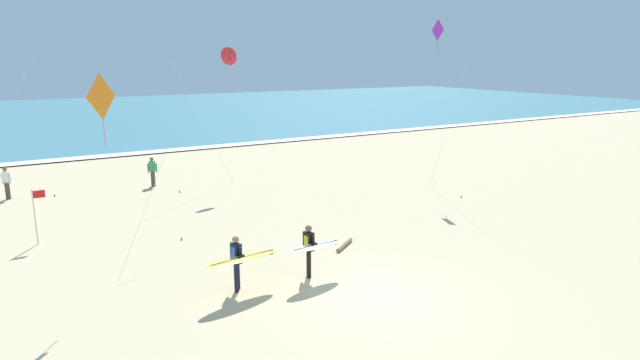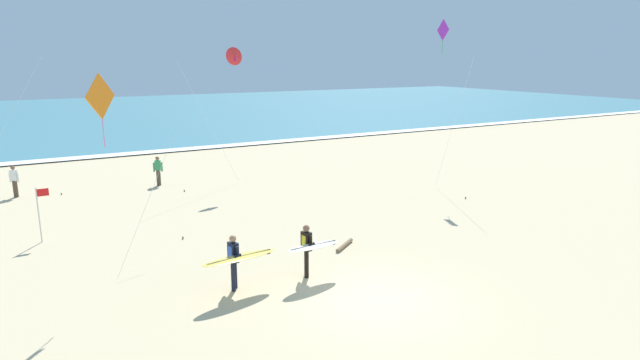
{
  "view_description": "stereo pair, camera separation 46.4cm",
  "coord_description": "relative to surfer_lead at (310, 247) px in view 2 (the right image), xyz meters",
  "views": [
    {
      "loc": [
        -8.71,
        -11.17,
        6.76
      ],
      "look_at": [
        0.74,
        4.77,
        2.48
      ],
      "focal_mm": 29.82,
      "sensor_mm": 36.0,
      "label": 1
    },
    {
      "loc": [
        -8.31,
        -11.4,
        6.76
      ],
      "look_at": [
        0.74,
        4.77,
        2.48
      ],
      "focal_mm": 29.82,
      "sensor_mm": 36.0,
      "label": 2
    }
  ],
  "objects": [
    {
      "name": "ground_plane",
      "position": [
        0.99,
        -2.34,
        -1.04
      ],
      "size": [
        160.0,
        160.0,
        0.0
      ],
      "primitive_type": "plane",
      "color": "#D1BA8E"
    },
    {
      "name": "ocean_water",
      "position": [
        0.99,
        55.14,
        -1.0
      ],
      "size": [
        160.0,
        60.0,
        0.08
      ],
      "primitive_type": "cube",
      "color": "teal",
      "rests_on": "ground"
    },
    {
      "name": "shoreline_foam",
      "position": [
        0.99,
        25.44,
        -0.96
      ],
      "size": [
        160.0,
        1.43,
        0.01
      ],
      "primitive_type": "cube",
      "color": "white",
      "rests_on": "ocean_water"
    },
    {
      "name": "surfer_lead",
      "position": [
        0.0,
        0.0,
        0.0
      ],
      "size": [
        2.0,
        1.05,
        1.71
      ],
      "color": "black",
      "rests_on": "ground"
    },
    {
      "name": "surfer_trailing",
      "position": [
        -2.32,
        0.17,
        0.01
      ],
      "size": [
        2.47,
        1.12,
        1.71
      ],
      "color": "black",
      "rests_on": "ground"
    },
    {
      "name": "kite_diamond_violet_near",
      "position": [
        11.57,
        7.25,
        6.7
      ],
      "size": [
        0.5,
        3.19,
        8.64
      ],
      "color": "purple",
      "rests_on": "ground"
    },
    {
      "name": "kite_diamond_amber_far",
      "position": [
        -5.27,
        2.68,
        4.47
      ],
      "size": [
        3.33,
        3.5,
        6.34
      ],
      "color": "orange",
      "rests_on": "ground"
    },
    {
      "name": "kite_delta_scarlet_low",
      "position": [
        2.7,
        13.38,
        5.75
      ],
      "size": [
        3.7,
        0.75,
        7.32
      ],
      "color": "red",
      "rests_on": "ground"
    },
    {
      "name": "bystander_green_top",
      "position": [
        -1.27,
        14.96,
        -0.23
      ],
      "size": [
        0.49,
        0.26,
        1.59
      ],
      "color": "#4C3D2D",
      "rests_on": "ground"
    },
    {
      "name": "bystander_white_top",
      "position": [
        -8.03,
        15.89,
        -0.23
      ],
      "size": [
        0.42,
        0.33,
        1.59
      ],
      "color": "#4C3D2D",
      "rests_on": "ground"
    },
    {
      "name": "lifeguard_flag",
      "position": [
        -7.15,
        7.86,
        0.23
      ],
      "size": [
        0.45,
        0.05,
        2.1
      ],
      "color": "silver",
      "rests_on": "ground"
    },
    {
      "name": "driftwood_log",
      "position": [
        2.43,
        1.84,
        -0.97
      ],
      "size": [
        1.15,
        0.89,
        0.14
      ],
      "primitive_type": "cylinder",
      "rotation": [
        0.0,
        1.57,
        3.77
      ],
      "color": "#846B4C",
      "rests_on": "ground"
    }
  ]
}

